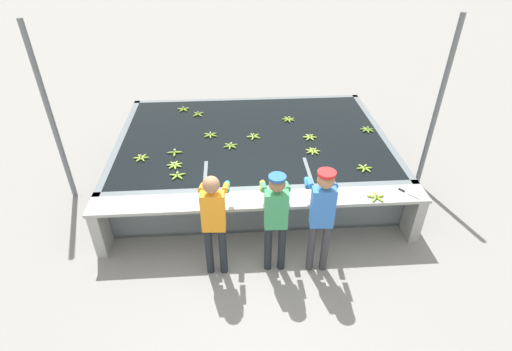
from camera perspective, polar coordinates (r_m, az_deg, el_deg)
name	(u,v)px	position (r m, az deg, el deg)	size (l,w,h in m)	color
ground_plane	(261,251)	(6.43, 0.77, -10.73)	(80.00, 80.00, 0.00)	gray
wash_tank	(253,155)	(7.96, -0.50, 3.01)	(5.15, 3.64, 0.86)	slate
work_ledge	(260,211)	(6.18, 0.65, -5.09)	(5.15, 0.45, 0.86)	#9E9E99
worker_0	(214,217)	(5.49, -6.04, -5.89)	(0.43, 0.73, 1.70)	#1E2328
worker_1	(276,214)	(5.53, 2.85, -5.52)	(0.42, 0.72, 1.67)	#1E2328
worker_2	(322,212)	(5.55, 9.38, -5.11)	(0.44, 0.73, 1.74)	#38383D
banana_bunch_floating_0	(367,130)	(8.22, 15.60, 6.34)	(0.28, 0.28, 0.08)	#75A333
banana_bunch_floating_1	(210,135)	(7.78, -6.53, 5.79)	(0.27, 0.28, 0.08)	#7FAD33
banana_bunch_floating_2	(289,119)	(8.36, 4.67, 8.01)	(0.28, 0.28, 0.08)	#7FAD33
banana_bunch_floating_3	(141,158)	(7.27, -16.08, 2.45)	(0.28, 0.26, 0.08)	#93BC3D
banana_bunch_floating_4	(175,165)	(6.93, -11.54, 1.47)	(0.28, 0.28, 0.08)	#93BC3D
banana_bunch_floating_5	(254,136)	(7.67, -0.34, 5.60)	(0.27, 0.28, 0.08)	#9EC642
banana_bunch_floating_6	(310,137)	(7.71, 7.70, 5.45)	(0.28, 0.27, 0.08)	#9EC642
banana_bunch_floating_7	(364,168)	(6.95, 15.24, 1.03)	(0.28, 0.26, 0.08)	#8CB738
banana_bunch_floating_8	(177,175)	(6.65, -11.16, 0.01)	(0.28, 0.27, 0.08)	#8CB738
banana_bunch_floating_9	(313,151)	(7.26, 8.12, 3.47)	(0.27, 0.28, 0.08)	#93BC3D
banana_bunch_floating_10	(198,114)	(8.64, -8.26, 8.66)	(0.24, 0.24, 0.08)	#8CB738
banana_bunch_floating_11	(231,146)	(7.37, -3.66, 4.27)	(0.28, 0.28, 0.08)	#75A333
banana_bunch_floating_12	(183,109)	(8.93, -10.33, 9.31)	(0.28, 0.27, 0.08)	#93BC3D
banana_bunch_floating_13	(175,152)	(7.30, -11.55, 3.26)	(0.28, 0.28, 0.08)	#7FAD33
banana_bunch_ledge_0	(376,197)	(6.31, 16.79, -2.98)	(0.28, 0.27, 0.08)	#93BC3D
banana_bunch_ledge_1	(328,199)	(6.11, 10.20, -3.26)	(0.27, 0.27, 0.08)	#75A333
knife_0	(406,192)	(6.58, 20.60, -2.23)	(0.24, 0.29, 0.02)	silver
support_post_left	(51,118)	(7.54, -27.21, 7.26)	(0.09, 0.09, 3.20)	slate
support_post_right	(437,109)	(7.74, 24.44, 8.66)	(0.09, 0.09, 3.20)	slate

